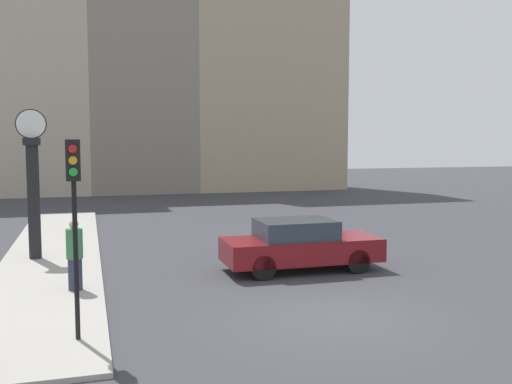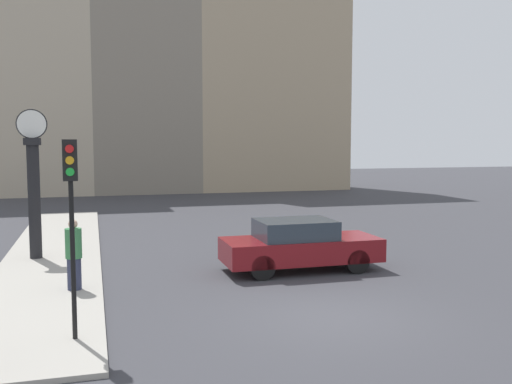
{
  "view_description": "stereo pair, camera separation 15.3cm",
  "coord_description": "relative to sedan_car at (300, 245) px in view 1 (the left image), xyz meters",
  "views": [
    {
      "loc": [
        -5.08,
        -11.14,
        3.82
      ],
      "look_at": [
        0.09,
        6.31,
        2.18
      ],
      "focal_mm": 40.0,
      "sensor_mm": 36.0,
      "label": 1
    },
    {
      "loc": [
        -4.93,
        -11.18,
        3.82
      ],
      "look_at": [
        0.09,
        6.31,
        2.18
      ],
      "focal_mm": 40.0,
      "sensor_mm": 36.0,
      "label": 2
    }
  ],
  "objects": [
    {
      "name": "street_clock",
      "position": [
        -7.59,
        3.57,
        1.58
      ],
      "size": [
        0.93,
        0.49,
        4.7
      ],
      "color": "black",
      "rests_on": "sidewalk_corner"
    },
    {
      "name": "ground_plane",
      "position": [
        -0.86,
        -4.36,
        -0.77
      ],
      "size": [
        120.0,
        120.0,
        0.0
      ],
      "primitive_type": "plane",
      "color": "#38383D"
    },
    {
      "name": "building_row",
      "position": [
        -0.78,
        27.65,
        8.63
      ],
      "size": [
        28.86,
        5.0,
        19.79
      ],
      "color": "#B7A88E",
      "rests_on": "ground_plane"
    },
    {
      "name": "traffic_light_near",
      "position": [
        -6.19,
        -4.57,
        2.01
      ],
      "size": [
        0.26,
        0.24,
        3.74
      ],
      "color": "black",
      "rests_on": "sidewalk_corner"
    },
    {
      "name": "pedestrian_green_hoodie",
      "position": [
        -6.3,
        -0.82,
        0.21
      ],
      "size": [
        0.4,
        0.4,
        1.77
      ],
      "color": "#2D334C",
      "rests_on": "sidewalk_corner"
    },
    {
      "name": "sedan_car",
      "position": [
        0.0,
        0.0,
        0.0
      ],
      "size": [
        4.6,
        1.85,
        1.51
      ],
      "color": "maroon",
      "rests_on": "ground_plane"
    },
    {
      "name": "sidewalk_corner",
      "position": [
        -7.1,
        4.47,
        -0.72
      ],
      "size": [
        2.96,
        21.65,
        0.1
      ],
      "primitive_type": "cube",
      "color": "#A39E93",
      "rests_on": "ground_plane"
    }
  ]
}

